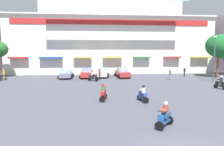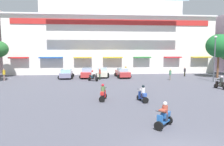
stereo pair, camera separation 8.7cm
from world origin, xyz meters
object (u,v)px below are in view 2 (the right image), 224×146
at_px(parked_car_2, 102,72).
at_px(pedestrian_2, 100,73).
at_px(plaza_tree_1, 219,46).
at_px(scooter_rider_1, 143,95).
at_px(parked_car_3, 122,73).
at_px(pedestrian_1, 170,74).
at_px(scooter_rider_2, 221,84).
at_px(streetlamp_near, 215,55).
at_px(scooter_rider_3, 93,77).
at_px(parked_car_1, 87,73).
at_px(scooter_rider_7, 103,93).
at_px(scooter_rider_0, 164,117).
at_px(pedestrian_3, 4,74).
at_px(pedestrian_4, 126,70).
at_px(parked_car_0, 66,74).
at_px(pedestrian_0, 185,71).

bearing_deg(parked_car_2, pedestrian_2, -99.92).
xyz_separation_m(plaza_tree_1, pedestrian_2, (-18.74, -0.39, -4.06)).
relative_size(plaza_tree_1, parked_car_2, 1.61).
bearing_deg(parked_car_2, scooter_rider_1, -80.90).
bearing_deg(parked_car_3, parked_car_2, 170.62).
bearing_deg(scooter_rider_1, pedestrian_1, 59.80).
relative_size(scooter_rider_2, streetlamp_near, 0.24).
bearing_deg(scooter_rider_3, parked_car_1, 104.32).
bearing_deg(pedestrian_2, scooter_rider_7, -90.76).
relative_size(parked_car_2, scooter_rider_1, 2.90).
xyz_separation_m(scooter_rider_0, scooter_rider_1, (0.20, 5.90, -0.01)).
relative_size(parked_car_3, pedestrian_1, 2.77).
xyz_separation_m(pedestrian_3, pedestrian_4, (18.67, 5.07, -0.06)).
distance_m(plaza_tree_1, parked_car_0, 24.42).
xyz_separation_m(plaza_tree_1, streetlamp_near, (-3.03, -3.88, -1.34)).
bearing_deg(scooter_rider_2, parked_car_0, 149.52).
bearing_deg(parked_car_1, scooter_rider_7, -83.44).
xyz_separation_m(scooter_rider_2, pedestrian_4, (-8.64, 14.17, 0.29)).
height_order(scooter_rider_0, scooter_rider_7, scooter_rider_7).
bearing_deg(scooter_rider_7, scooter_rider_1, -12.96).
bearing_deg(plaza_tree_1, scooter_rider_1, -138.10).
relative_size(scooter_rider_0, scooter_rider_3, 0.98).
bearing_deg(pedestrian_3, scooter_rider_0, -49.86).
distance_m(parked_car_0, scooter_rider_7, 16.01).
height_order(parked_car_1, pedestrian_0, parked_car_1).
bearing_deg(pedestrian_3, parked_car_0, 12.27).
height_order(plaza_tree_1, parked_car_2, plaza_tree_1).
xyz_separation_m(plaza_tree_1, pedestrian_0, (-4.34, 2.33, -4.20)).
height_order(pedestrian_2, streetlamp_near, streetlamp_near).
bearing_deg(parked_car_3, streetlamp_near, -26.54).
height_order(scooter_rider_0, pedestrian_3, pedestrian_3).
bearing_deg(pedestrian_0, parked_car_2, 178.78).
relative_size(parked_car_2, scooter_rider_3, 2.81).
distance_m(pedestrian_3, pedestrian_4, 19.35).
bearing_deg(parked_car_1, plaza_tree_1, -5.57).
distance_m(parked_car_3, scooter_rider_3, 5.99).
distance_m(parked_car_2, pedestrian_3, 14.61).
distance_m(parked_car_1, scooter_rider_2, 18.90).
xyz_separation_m(scooter_rider_2, pedestrian_0, (0.95, 11.31, 0.25)).
bearing_deg(pedestrian_3, scooter_rider_2, -18.43).
bearing_deg(scooter_rider_1, pedestrian_4, 85.15).
relative_size(parked_car_3, pedestrian_0, 3.00).
bearing_deg(parked_car_3, scooter_rider_7, -104.44).
xyz_separation_m(parked_car_0, pedestrian_1, (15.51, -3.72, 0.22)).
relative_size(pedestrian_3, pedestrian_4, 1.06).
xyz_separation_m(parked_car_2, pedestrian_2, (-0.53, -3.01, 0.22)).
distance_m(scooter_rider_0, pedestrian_0, 24.95).
distance_m(plaza_tree_1, scooter_rider_7, 23.48).
xyz_separation_m(pedestrian_1, pedestrian_4, (-5.50, 6.91, -0.04)).
bearing_deg(pedestrian_1, pedestrian_0, 44.67).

